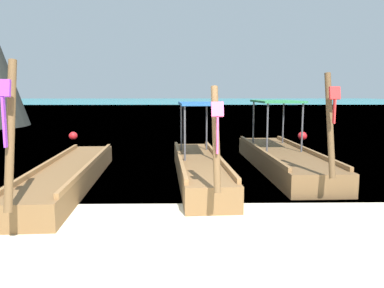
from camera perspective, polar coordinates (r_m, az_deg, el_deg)
The scene contains 7 objects.
ground at distance 5.86m, azimuth 0.76°, elevation -13.97°, with size 120.00×120.00×0.00m, color beige.
sea_water at distance 67.34m, azimuth -0.97°, elevation 5.88°, with size 120.00×120.00×0.00m, color teal.
longtail_boat_violet_ribbon at distance 9.43m, azimuth -17.67°, elevation -4.33°, with size 1.39×6.79×2.65m.
longtail_boat_pink_ribbon at distance 9.56m, azimuth 1.06°, elevation -3.36°, with size 1.36×6.12×2.27m.
longtail_boat_red_ribbon at distance 11.13m, azimuth 13.19°, elevation -2.00°, with size 1.55×6.63×2.55m.
mooring_buoy_near at distance 18.09m, azimuth -17.15°, elevation 1.13°, with size 0.38×0.38×0.38m.
mooring_buoy_far at distance 17.90m, azimuth 15.99°, elevation 1.12°, with size 0.40×0.40×0.40m.
Camera 1 is at (-0.18, -5.44, 2.17)m, focal length 36.10 mm.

